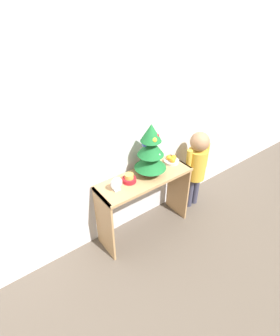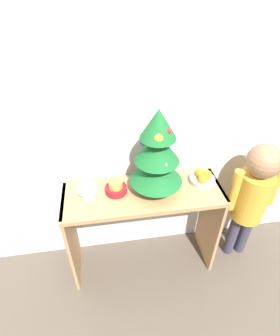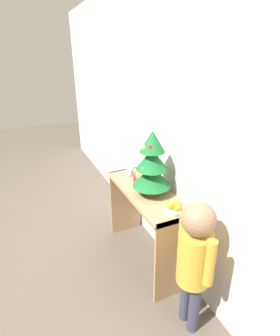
{
  "view_description": "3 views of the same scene",
  "coord_description": "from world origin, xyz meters",
  "px_view_note": "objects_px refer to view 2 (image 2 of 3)",
  "views": [
    {
      "loc": [
        -1.29,
        -1.48,
        2.24
      ],
      "look_at": [
        -0.07,
        0.16,
        0.87
      ],
      "focal_mm": 28.0,
      "sensor_mm": 36.0,
      "label": 1
    },
    {
      "loc": [
        -0.21,
        -1.0,
        1.83
      ],
      "look_at": [
        -0.02,
        0.2,
        0.91
      ],
      "focal_mm": 28.0,
      "sensor_mm": 36.0,
      "label": 2
    },
    {
      "loc": [
        1.79,
        -0.71,
        1.78
      ],
      "look_at": [
        -0.06,
        0.15,
        0.92
      ],
      "focal_mm": 28.0,
      "sensor_mm": 36.0,
      "label": 3
    }
  ],
  "objects_px": {
    "mini_tree": "(157,155)",
    "desk_clock": "(88,191)",
    "singing_bowl": "(116,188)",
    "child_figure": "(253,193)",
    "fruit_bowl": "(203,178)"
  },
  "relations": [
    {
      "from": "singing_bowl",
      "to": "desk_clock",
      "type": "bearing_deg",
      "value": -166.94
    },
    {
      "from": "singing_bowl",
      "to": "child_figure",
      "type": "bearing_deg",
      "value": -2.87
    },
    {
      "from": "fruit_bowl",
      "to": "singing_bowl",
      "type": "bearing_deg",
      "value": -178.63
    },
    {
      "from": "mini_tree",
      "to": "child_figure",
      "type": "xyz_separation_m",
      "value": [
        0.67,
        -0.03,
        -0.36
      ]
    },
    {
      "from": "fruit_bowl",
      "to": "child_figure",
      "type": "xyz_separation_m",
      "value": [
        0.35,
        -0.06,
        -0.13
      ]
    },
    {
      "from": "fruit_bowl",
      "to": "child_figure",
      "type": "distance_m",
      "value": 0.38
    },
    {
      "from": "singing_bowl",
      "to": "fruit_bowl",
      "type": "bearing_deg",
      "value": 1.37
    },
    {
      "from": "mini_tree",
      "to": "desk_clock",
      "type": "height_order",
      "value": "mini_tree"
    },
    {
      "from": "fruit_bowl",
      "to": "child_figure",
      "type": "bearing_deg",
      "value": -9.56
    },
    {
      "from": "child_figure",
      "to": "desk_clock",
      "type": "bearing_deg",
      "value": 179.63
    },
    {
      "from": "fruit_bowl",
      "to": "mini_tree",
      "type": "bearing_deg",
      "value": -174.77
    },
    {
      "from": "mini_tree",
      "to": "child_figure",
      "type": "height_order",
      "value": "mini_tree"
    },
    {
      "from": "mini_tree",
      "to": "singing_bowl",
      "type": "xyz_separation_m",
      "value": [
        -0.24,
        0.02,
        -0.23
      ]
    },
    {
      "from": "fruit_bowl",
      "to": "child_figure",
      "type": "height_order",
      "value": "child_figure"
    },
    {
      "from": "desk_clock",
      "to": "child_figure",
      "type": "xyz_separation_m",
      "value": [
        1.08,
        -0.01,
        -0.16
      ]
    }
  ]
}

